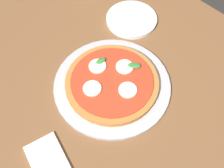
% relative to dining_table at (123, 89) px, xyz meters
% --- Properties ---
extents(ground_plane, '(6.00, 6.00, 0.00)m').
position_rel_dining_table_xyz_m(ground_plane, '(0.00, 0.00, -0.62)').
color(ground_plane, '#2D2B28').
extents(dining_table, '(1.59, 0.94, 0.70)m').
position_rel_dining_table_xyz_m(dining_table, '(0.00, 0.00, 0.00)').
color(dining_table, brown).
rests_on(dining_table, ground_plane).
extents(serving_tray, '(0.36, 0.36, 0.01)m').
position_rel_dining_table_xyz_m(serving_tray, '(0.00, 0.05, 0.09)').
color(serving_tray, '#B2B2B7').
rests_on(serving_tray, dining_table).
extents(pizza, '(0.29, 0.29, 0.03)m').
position_rel_dining_table_xyz_m(pizza, '(0.00, 0.05, 0.11)').
color(pizza, '#B27033').
rests_on(pizza, serving_tray).
extents(plate_white, '(0.19, 0.19, 0.01)m').
position_rel_dining_table_xyz_m(plate_white, '(0.16, -0.20, 0.09)').
color(plate_white, white).
rests_on(plate_white, dining_table).
extents(napkin, '(0.15, 0.12, 0.01)m').
position_rel_dining_table_xyz_m(napkin, '(-0.05, 0.34, 0.09)').
color(napkin, white).
rests_on(napkin, dining_table).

